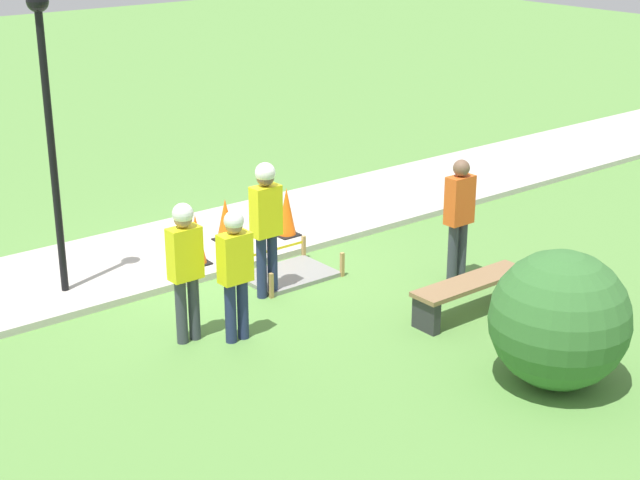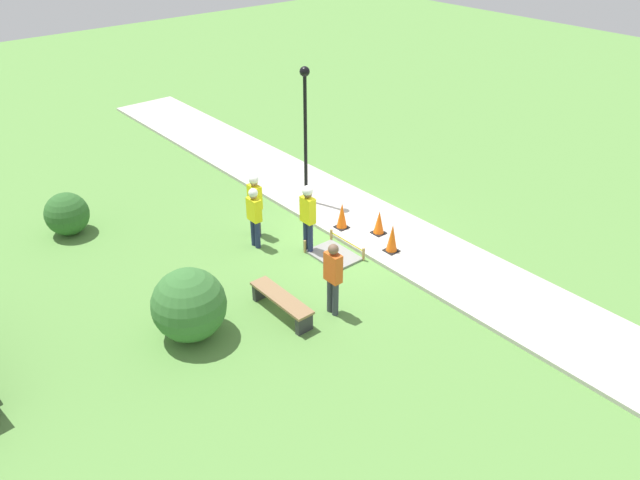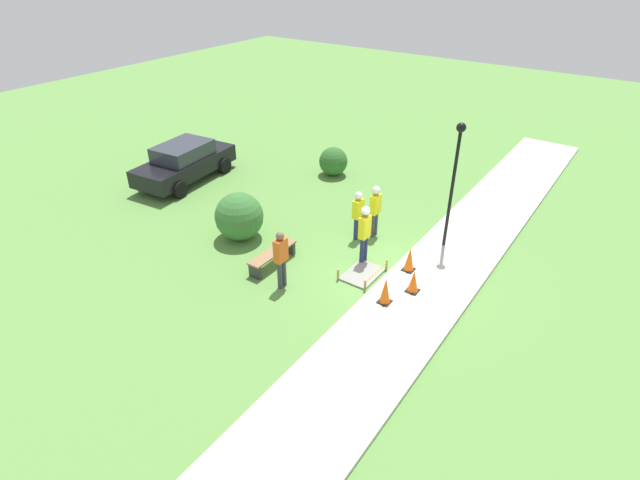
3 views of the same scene
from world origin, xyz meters
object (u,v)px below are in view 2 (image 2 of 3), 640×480
object	(u,v)px
park_bench	(281,302)
worker_assistant	(255,200)
worker_trainee	(254,213)
lamppost_near	(305,116)
traffic_cone_near_patch	(392,238)
traffic_cone_sidewalk_edge	(342,216)
bystander_in_orange_shirt	(333,275)
worker_supervisor	(308,213)
traffic_cone_far_patch	(379,222)

from	to	relation	value
park_bench	worker_assistant	xyz separation A→B (m)	(3.29, -1.62, 0.72)
park_bench	worker_trainee	bearing A→B (deg)	-24.14
lamppost_near	traffic_cone_near_patch	bearing A→B (deg)	177.95
park_bench	worker_trainee	size ratio (longest dim) A/B	1.07
traffic_cone_sidewalk_edge	worker_assistant	xyz separation A→B (m)	(1.32, 1.93, 0.59)
traffic_cone_sidewalk_edge	bystander_in_orange_shirt	xyz separation A→B (m)	(-2.65, 2.63, 0.54)
worker_trainee	traffic_cone_near_patch	bearing A→B (deg)	-136.68
worker_supervisor	bystander_in_orange_shirt	xyz separation A→B (m)	(-2.40, 1.24, -0.13)
traffic_cone_sidewalk_edge	worker_trainee	size ratio (longest dim) A/B	0.45
park_bench	worker_assistant	bearing A→B (deg)	-26.16
traffic_cone_sidewalk_edge	worker_trainee	bearing A→B (deg)	69.85
traffic_cone_near_patch	traffic_cone_far_patch	distance (m)	0.96
bystander_in_orange_shirt	worker_trainee	bearing A→B (deg)	-5.72
traffic_cone_near_patch	lamppost_near	xyz separation A→B (m)	(3.67, -0.13, 2.22)
traffic_cone_near_patch	park_bench	bearing A→B (deg)	93.42
traffic_cone_far_patch	worker_trainee	size ratio (longest dim) A/B	0.40
traffic_cone_sidewalk_edge	worker_supervisor	bearing A→B (deg)	100.47
park_bench	worker_trainee	distance (m)	3.15
traffic_cone_sidewalk_edge	park_bench	world-z (taller)	traffic_cone_sidewalk_edge
park_bench	lamppost_near	xyz separation A→B (m)	(3.89, -3.83, 2.36)
traffic_cone_far_patch	bystander_in_orange_shirt	size ratio (longest dim) A/B	0.38
traffic_cone_far_patch	worker_assistant	world-z (taller)	worker_assistant
worker_assistant	park_bench	bearing A→B (deg)	153.84
park_bench	worker_trainee	xyz separation A→B (m)	(2.81, -1.26, 0.65)
traffic_cone_near_patch	bystander_in_orange_shirt	size ratio (longest dim) A/B	0.44
worker_supervisor	traffic_cone_sidewalk_edge	bearing A→B (deg)	-79.53
bystander_in_orange_shirt	lamppost_near	world-z (taller)	lamppost_near
traffic_cone_near_patch	worker_supervisor	xyz separation A→B (m)	(1.49, 1.55, 0.66)
worker_assistant	traffic_cone_far_patch	bearing A→B (deg)	-131.45
worker_assistant	bystander_in_orange_shirt	distance (m)	4.03
worker_assistant	bystander_in_orange_shirt	size ratio (longest dim) A/B	1.00
traffic_cone_far_patch	worker_assistant	size ratio (longest dim) A/B	0.38
traffic_cone_far_patch	worker_assistant	distance (m)	3.37
park_bench	bystander_in_orange_shirt	world-z (taller)	bystander_in_orange_shirt
traffic_cone_near_patch	park_bench	size ratio (longest dim) A/B	0.43
park_bench	lamppost_near	size ratio (longest dim) A/B	0.45
traffic_cone_far_patch	park_bench	bearing A→B (deg)	104.99
park_bench	traffic_cone_far_patch	bearing A→B (deg)	-75.01
lamppost_near	bystander_in_orange_shirt	bearing A→B (deg)	147.43
traffic_cone_near_patch	bystander_in_orange_shirt	bearing A→B (deg)	107.96
worker_supervisor	worker_trainee	distance (m)	1.42
worker_assistant	lamppost_near	size ratio (longest dim) A/B	0.45
traffic_cone_near_patch	worker_supervisor	bearing A→B (deg)	46.14
traffic_cone_near_patch	lamppost_near	size ratio (longest dim) A/B	0.19
worker_supervisor	worker_assistant	bearing A→B (deg)	18.61
worker_assistant	traffic_cone_sidewalk_edge	bearing A→B (deg)	-124.36
traffic_cone_sidewalk_edge	worker_trainee	distance (m)	2.48
traffic_cone_far_patch	bystander_in_orange_shirt	bearing A→B (deg)	119.17
worker_supervisor	traffic_cone_far_patch	bearing A→B (deg)	-107.56
bystander_in_orange_shirt	traffic_cone_far_patch	bearing A→B (deg)	-60.83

